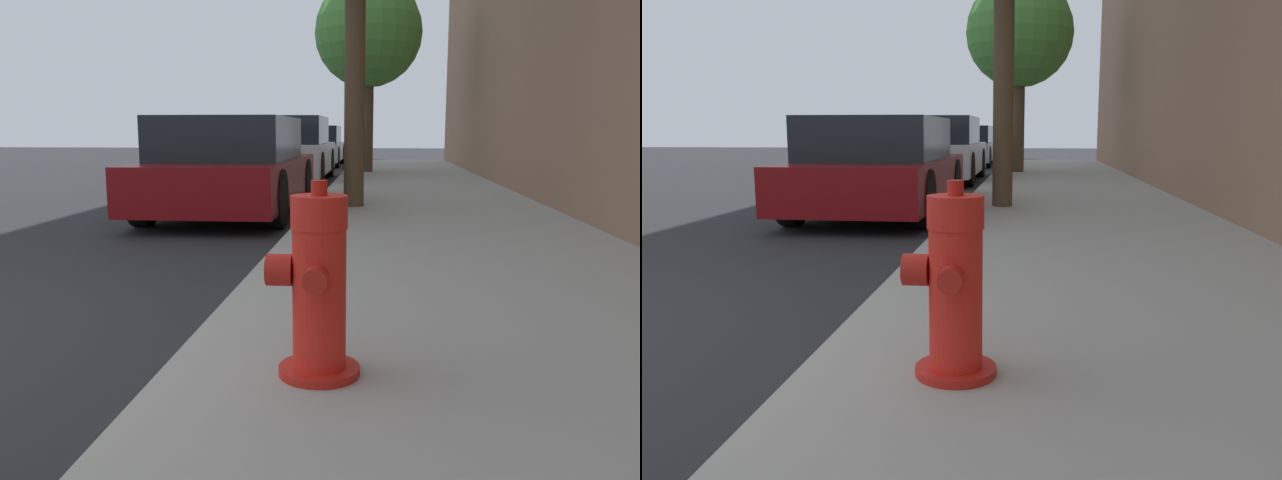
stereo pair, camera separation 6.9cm
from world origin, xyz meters
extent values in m
cube|color=#99968E|center=(3.63, 0.00, 0.06)|extent=(3.20, 40.00, 0.12)
cylinder|color=red|center=(2.71, -0.11, 0.14)|extent=(0.34, 0.34, 0.03)
cylinder|color=red|center=(2.71, -0.11, 0.45)|extent=(0.22, 0.22, 0.58)
cylinder|color=red|center=(2.71, -0.11, 0.80)|extent=(0.23, 0.23, 0.13)
cylinder|color=red|center=(2.71, -0.11, 0.90)|extent=(0.07, 0.07, 0.06)
cylinder|color=red|center=(2.71, -0.26, 0.56)|extent=(0.10, 0.09, 0.10)
cylinder|color=red|center=(2.71, 0.05, 0.56)|extent=(0.10, 0.09, 0.10)
cylinder|color=red|center=(2.55, -0.11, 0.56)|extent=(0.11, 0.13, 0.13)
cube|color=maroon|center=(0.96, 5.86, 0.47)|extent=(1.76, 4.19, 0.56)
cube|color=black|center=(0.96, 5.69, 1.03)|extent=(1.62, 2.30, 0.56)
cylinder|color=black|center=(0.16, 7.16, 0.35)|extent=(0.20, 0.69, 0.69)
cylinder|color=black|center=(1.76, 7.16, 0.35)|extent=(0.20, 0.69, 0.69)
cylinder|color=black|center=(0.16, 4.56, 0.35)|extent=(0.20, 0.69, 0.69)
cylinder|color=black|center=(1.76, 4.56, 0.35)|extent=(0.20, 0.69, 0.69)
cube|color=silver|center=(0.90, 11.58, 0.52)|extent=(1.77, 4.40, 0.65)
cube|color=black|center=(0.90, 11.40, 1.15)|extent=(1.63, 2.42, 0.60)
cylinder|color=black|center=(0.09, 12.94, 0.35)|extent=(0.20, 0.71, 0.71)
cylinder|color=black|center=(1.71, 12.94, 0.35)|extent=(0.20, 0.71, 0.71)
cylinder|color=black|center=(0.09, 10.21, 0.35)|extent=(0.20, 0.71, 0.71)
cylinder|color=black|center=(1.71, 10.21, 0.35)|extent=(0.20, 0.71, 0.71)
cube|color=#B7B7BC|center=(0.83, 18.16, 0.47)|extent=(1.72, 4.24, 0.57)
cube|color=black|center=(0.83, 17.99, 1.02)|extent=(1.58, 2.33, 0.55)
cylinder|color=black|center=(0.05, 19.47, 0.34)|extent=(0.20, 0.67, 0.67)
cylinder|color=black|center=(1.61, 19.47, 0.34)|extent=(0.20, 0.67, 0.67)
cylinder|color=black|center=(0.05, 16.84, 0.34)|extent=(0.20, 0.67, 0.67)
cylinder|color=black|center=(1.61, 16.84, 0.34)|extent=(0.20, 0.67, 0.67)
cylinder|color=brown|center=(2.61, 5.91, 1.69)|extent=(0.27, 0.27, 3.14)
cylinder|color=brown|center=(2.63, 13.30, 1.38)|extent=(0.30, 0.30, 2.53)
sphere|color=#478C38|center=(2.63, 13.30, 3.50)|extent=(2.63, 2.63, 2.63)
camera|label=1|loc=(2.95, -2.57, 1.12)|focal=35.00mm
camera|label=2|loc=(3.02, -2.56, 1.12)|focal=35.00mm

